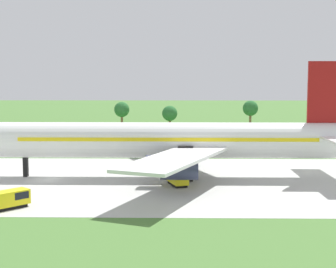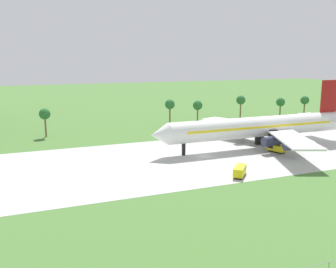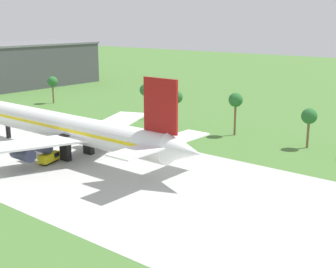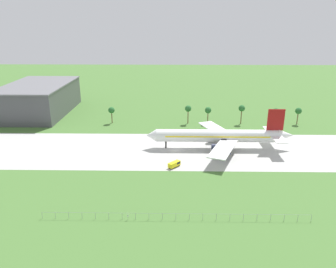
# 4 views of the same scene
# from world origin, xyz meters

# --- Properties ---
(ground_plane) EXTENTS (600.00, 600.00, 0.00)m
(ground_plane) POSITION_xyz_m (0.00, 0.00, 0.00)
(ground_plane) COLOR #477233
(taxiway_strip) EXTENTS (320.00, 44.00, 0.02)m
(taxiway_strip) POSITION_xyz_m (0.00, 0.00, 0.01)
(taxiway_strip) COLOR #B2B2AD
(taxiway_strip) RESTS_ON ground_plane
(jet_airliner) EXTENTS (67.33, 51.27, 18.75)m
(jet_airliner) POSITION_xyz_m (20.63, 2.78, 6.01)
(jet_airliner) COLOR white
(jet_airliner) RESTS_ON ground_plane
(baggage_tug) EXTENTS (3.42, 5.28, 2.05)m
(baggage_tug) POSITION_xyz_m (20.48, -3.56, 1.12)
(baggage_tug) COLOR black
(baggage_tug) RESTS_ON ground_plane
(fuel_truck) EXTENTS (5.21, 5.42, 2.23)m
(fuel_truck) POSITION_xyz_m (-0.34, -18.09, 1.21)
(fuel_truck) COLOR black
(fuel_truck) RESTS_ON ground_plane
(palm_tree_row) EXTENTS (109.38, 3.60, 10.88)m
(palm_tree_row) POSITION_xyz_m (25.64, 40.92, 7.87)
(palm_tree_row) COLOR brown
(palm_tree_row) RESTS_ON ground_plane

